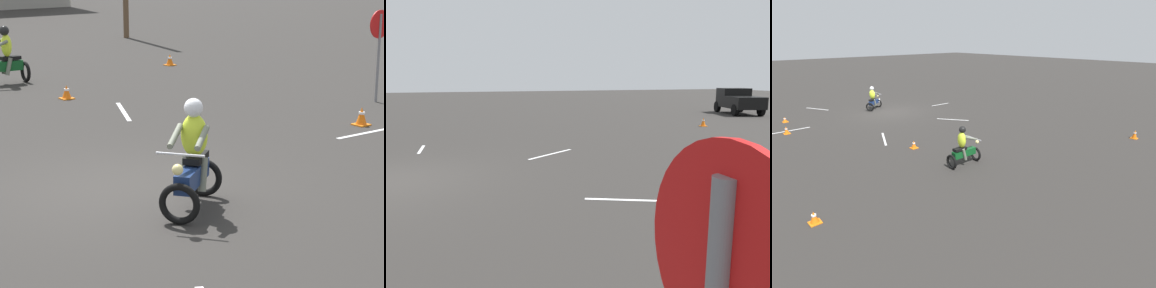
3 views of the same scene
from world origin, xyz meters
TOP-DOWN VIEW (x-y plane):
  - ground_plane at (0.00, 0.00)m, footprint 120.00×120.00m
  - pickup_truck at (-11.25, 20.45)m, footprint 4.53×3.14m
  - traffic_cone_near_right at (2.81, 7.21)m, footprint 0.32×0.32m
  - traffic_cone_mid_center at (-6.28, 13.81)m, footprint 0.32×0.32m
  - lane_stripe_ne at (3.15, 5.01)m, footprint 0.96×1.96m
  - lane_stripe_nw at (-1.93, 4.56)m, footprint 1.25×1.76m
  - lane_stripe_w at (-4.20, 0.51)m, footprint 1.57×0.18m

SIDE VIEW (x-z plane):
  - ground_plane at x=0.00m, z-range 0.00..0.00m
  - lane_stripe_ne at x=3.15m, z-range 0.00..0.01m
  - lane_stripe_nw at x=-1.93m, z-range 0.00..0.01m
  - lane_stripe_w at x=-4.20m, z-range 0.00..0.01m
  - traffic_cone_near_right at x=2.81m, z-range -0.01..0.35m
  - traffic_cone_mid_center at x=-6.28m, z-range -0.01..0.44m
  - pickup_truck at x=-11.25m, z-range 0.06..1.79m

